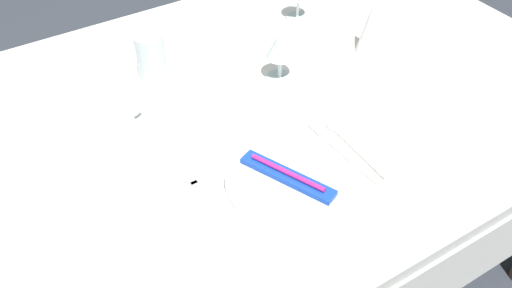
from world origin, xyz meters
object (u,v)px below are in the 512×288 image
object	(u,v)px
coffee_cup_left	(116,116)
napkin_folded	(372,25)
wine_glass_centre	(281,47)
dinner_knife	(346,155)
drink_tumbler	(152,62)
fork_outer	(211,204)
toothbrush_package	(288,176)
spoon_soup	(349,142)
dinner_plate	(287,182)

from	to	relation	value
coffee_cup_left	napkin_folded	bearing A→B (deg)	-4.46
coffee_cup_left	wine_glass_centre	xyz separation A→B (m)	(0.42, -0.03, 0.05)
dinner_knife	napkin_folded	bearing A→B (deg)	43.15
drink_tumbler	wine_glass_centre	bearing A→B (deg)	-30.70
fork_outer	napkin_folded	bearing A→B (deg)	22.43
toothbrush_package	dinner_knife	size ratio (longest dim) A/B	0.87
fork_outer	dinner_knife	world-z (taller)	same
spoon_soup	coffee_cup_left	bearing A→B (deg)	143.28
toothbrush_package	fork_outer	size ratio (longest dim) A/B	0.91
spoon_soup	coffee_cup_left	size ratio (longest dim) A/B	2.05
toothbrush_package	fork_outer	xyz separation A→B (m)	(-0.16, 0.03, -0.02)
toothbrush_package	wine_glass_centre	distance (m)	0.38
spoon_soup	dinner_knife	bearing A→B (deg)	-136.34
toothbrush_package	dinner_knife	bearing A→B (deg)	1.78
spoon_soup	coffee_cup_left	world-z (taller)	coffee_cup_left
spoon_soup	napkin_folded	xyz separation A→B (m)	(0.27, 0.26, 0.08)
spoon_soup	napkin_folded	size ratio (longest dim) A/B	1.24
dinner_plate	napkin_folded	bearing A→B (deg)	32.21
toothbrush_package	dinner_knife	distance (m)	0.16
fork_outer	spoon_soup	size ratio (longest dim) A/B	1.09
spoon_soup	napkin_folded	bearing A→B (deg)	43.09
dinner_plate	wine_glass_centre	size ratio (longest dim) A/B	1.88
wine_glass_centre	napkin_folded	bearing A→B (deg)	-5.34
toothbrush_package	dinner_plate	bearing A→B (deg)	0.00
drink_tumbler	dinner_plate	bearing A→B (deg)	-80.62
coffee_cup_left	wine_glass_centre	world-z (taller)	wine_glass_centre
spoon_soup	wine_glass_centre	distance (m)	0.30
dinner_knife	coffee_cup_left	xyz separation A→B (m)	(-0.38, 0.34, 0.04)
fork_outer	napkin_folded	size ratio (longest dim) A/B	1.35
spoon_soup	fork_outer	bearing A→B (deg)	-179.97
dinner_knife	drink_tumbler	world-z (taller)	drink_tumbler
dinner_knife	coffee_cup_left	world-z (taller)	coffee_cup_left
toothbrush_package	napkin_folded	bearing A→B (deg)	32.21
toothbrush_package	drink_tumbler	size ratio (longest dim) A/B	1.59
spoon_soup	wine_glass_centre	bearing A→B (deg)	89.11
toothbrush_package	spoon_soup	bearing A→B (deg)	10.49
fork_outer	drink_tumbler	bearing A→B (deg)	79.75
dinner_knife	spoon_soup	bearing A→B (deg)	43.66
wine_glass_centre	drink_tumbler	xyz separation A→B (m)	(-0.27, 0.16, -0.04)
coffee_cup_left	napkin_folded	distance (m)	0.69
toothbrush_package	drink_tumbler	xyz separation A→B (m)	(-0.08, 0.48, 0.03)
toothbrush_package	coffee_cup_left	bearing A→B (deg)	123.40
dinner_knife	drink_tumbler	bearing A→B (deg)	116.50
drink_tumbler	napkin_folded	world-z (taller)	napkin_folded
dinner_knife	drink_tumbler	distance (m)	0.53
wine_glass_centre	spoon_soup	bearing A→B (deg)	-90.89
dinner_plate	wine_glass_centre	world-z (taller)	wine_glass_centre
toothbrush_package	drink_tumbler	bearing A→B (deg)	99.38
coffee_cup_left	fork_outer	bearing A→B (deg)	-77.57
fork_outer	spoon_soup	distance (m)	0.35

